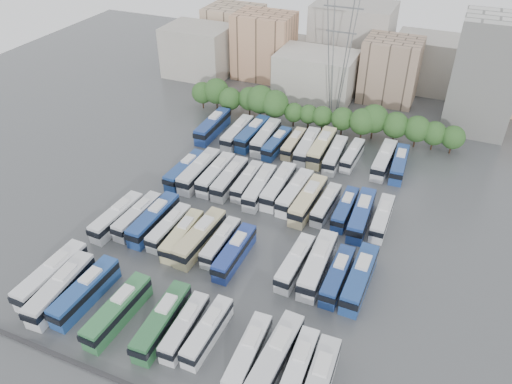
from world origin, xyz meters
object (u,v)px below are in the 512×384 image
at_px(bus_r0_s4, 118,311).
at_px(bus_r0_s8, 208,331).
at_px(bus_r0_s13, 318,384).
at_px(bus_r2_s2, 199,171).
at_px(bus_r3_s0, 213,126).
at_px(bus_r3_s7, 307,146).
at_px(bus_r1_s13, 360,278).
at_px(bus_r1_s6, 221,242).
at_px(bus_r1_s1, 138,216).
at_px(bus_r2_s6, 260,187).
at_px(bus_r2_s13, 382,217).
at_px(bus_r3_s4, 266,137).
at_px(bus_r0_s11, 275,357).
at_px(bus_r0_s2, 85,291).
at_px(bus_r3_s13, 399,164).
at_px(bus_r1_s5, 200,237).
at_px(bus_r2_s12, 361,215).
at_px(bus_r1_s0, 117,217).
at_px(bus_r2_s7, 278,186).
at_px(bus_r3_s12, 384,160).
at_px(bus_r0_s6, 162,321).
at_px(bus_r2_s3, 216,174).
at_px(electricity_pylon, 340,43).
at_px(bus_r3_s5, 277,143).
at_px(bus_r1_s4, 182,235).
at_px(bus_r0_s7, 185,327).
at_px(bus_r1_s2, 154,219).
at_px(bus_r2_s9, 308,200).
at_px(bus_r3_s9, 335,155).
at_px(apartment_tower, 485,75).
at_px(bus_r0_s1, 61,289).
at_px(bus_r0_s0, 52,275).
at_px(bus_r1_s11, 318,264).
at_px(bus_r3_s2, 237,133).
at_px(bus_r0_s10, 248,354).
at_px(bus_r2_s1, 185,170).
at_px(bus_r3_s8, 322,147).
at_px(bus_r0_s12, 298,369).
at_px(bus_r1_s12, 337,275).
at_px(bus_r1_s10, 295,263).
at_px(bus_r2_s11, 345,209).
at_px(bus_r2_s4, 230,178).
at_px(bus_r2_s5, 247,181).
at_px(bus_r1_s7, 235,252).
at_px(bus_r3_s10, 352,155).
at_px(bus_r3_s3, 253,133).

distance_m(bus_r0_s4, bus_r0_s8, 13.33).
xyz_separation_m(bus_r0_s13, bus_r2_s2, (-36.28, 36.83, 0.12)).
xyz_separation_m(bus_r3_s0, bus_r3_s7, (23.15, -0.28, -0.14)).
relative_size(bus_r0_s4, bus_r1_s13, 0.97).
bearing_deg(bus_r1_s6, bus_r1_s1, 178.83).
distance_m(bus_r2_s6, bus_r2_s13, 23.43).
bearing_deg(bus_r3_s4, bus_r0_s11, -68.55).
distance_m(bus_r0_s2, bus_r3_s13, 65.25).
height_order(bus_r1_s5, bus_r2_s12, bus_r1_s5).
height_order(bus_r1_s0, bus_r2_s7, bus_r2_s7).
height_order(bus_r0_s11, bus_r3_s12, bus_r0_s11).
height_order(bus_r0_s6, bus_r2_s3, bus_r0_s6).
distance_m(electricity_pylon, bus_r1_s13, 60.75).
distance_m(bus_r2_s12, bus_r3_s5, 29.66).
bearing_deg(bus_r1_s4, bus_r0_s7, -60.81).
bearing_deg(bus_r3_s0, bus_r1_s2, -80.20).
distance_m(bus_r2_s9, bus_r3_s9, 18.03).
bearing_deg(bus_r3_s9, apartment_tower, 46.42).
xyz_separation_m(bus_r0_s1, bus_r1_s2, (3.48, 19.60, -0.05)).
bearing_deg(bus_r0_s0, bus_r2_s9, 50.09).
distance_m(bus_r0_s13, bus_r2_s12, 35.51).
bearing_deg(bus_r1_s11, bus_r0_s2, -148.85).
height_order(bus_r0_s8, bus_r1_s4, bus_r1_s4).
xyz_separation_m(bus_r3_s5, bus_r3_s12, (23.13, 1.91, 0.21)).
relative_size(bus_r0_s2, bus_r0_s8, 1.16).
bearing_deg(bus_r2_s9, bus_r1_s13, -47.56).
distance_m(bus_r3_s2, bus_r3_s4, 6.75).
relative_size(electricity_pylon, bus_r0_s10, 2.81).
bearing_deg(bus_r2_s1, electricity_pylon, 64.75).
bearing_deg(bus_r2_s12, bus_r2_s2, 175.56).
height_order(bus_r1_s5, bus_r3_s8, bus_r3_s8).
bearing_deg(bus_r0_s12, bus_r1_s12, 87.98).
distance_m(bus_r1_s1, bus_r1_s10, 29.61).
relative_size(bus_r0_s12, bus_r2_s7, 0.88).
xyz_separation_m(bus_r2_s11, bus_r3_s0, (-36.45, 18.79, 0.38)).
relative_size(bus_r1_s6, bus_r3_s9, 0.89).
bearing_deg(bus_r0_s10, bus_r2_s4, 116.53).
height_order(bus_r2_s11, bus_r2_s13, bus_r2_s13).
bearing_deg(bus_r3_s7, bus_r3_s13, -0.43).
bearing_deg(bus_r2_s9, bus_r0_s10, -81.84).
xyz_separation_m(bus_r0_s4, bus_r1_s5, (3.06, 18.61, 0.06)).
xyz_separation_m(bus_r2_s5, bus_r2_s6, (3.20, -1.27, 0.19)).
bearing_deg(bus_r1_s11, bus_r0_s13, -73.71).
bearing_deg(bus_r3_s13, bus_r1_s7, -120.12).
relative_size(bus_r0_s8, bus_r3_s13, 0.91).
relative_size(bus_r2_s5, bus_r3_s8, 0.84).
xyz_separation_m(bus_r2_s6, bus_r3_s12, (19.89, 19.39, 0.04)).
distance_m(bus_r2_s1, bus_r3_s10, 35.33).
bearing_deg(bus_r3_s3, bus_r2_s5, -67.60).
height_order(bus_r0_s1, bus_r0_s12, bus_r0_s1).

